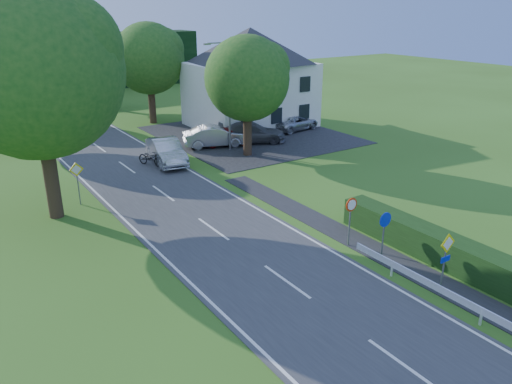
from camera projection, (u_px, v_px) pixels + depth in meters
road at (194, 216)px, 26.15m from camera, size 7.00×80.00×0.04m
parking_pad at (250, 135)px, 42.51m from camera, size 14.00×16.00×0.04m
line_edge_left at (135, 230)px, 24.45m from camera, size 0.12×80.00×0.01m
line_edge_right at (246, 203)px, 27.83m from camera, size 0.12×80.00×0.01m
line_centre at (194, 215)px, 26.14m from camera, size 0.12×80.00×0.01m
tree_main at (40, 106)px, 24.09m from camera, size 9.40×9.40×11.64m
tree_left_far at (11, 91)px, 37.60m from camera, size 7.00×7.00×8.58m
tree_right_far at (150, 74)px, 45.32m from camera, size 7.40×7.40×9.09m
tree_right_back at (111, 74)px, 51.29m from camera, size 6.20×6.20×7.56m
tree_right_mid at (247, 97)px, 35.30m from camera, size 7.00×7.00×8.58m
treeline_right at (86, 62)px, 64.87m from camera, size 30.00×5.00×7.00m
house_white at (250, 77)px, 44.35m from camera, size 10.60×8.40×8.60m
streetlight at (227, 91)px, 36.57m from camera, size 2.03×0.18×8.00m
sign_priority_right at (446, 253)px, 18.42m from camera, size 0.78×0.09×2.59m
sign_roundabout at (384, 228)px, 20.80m from camera, size 0.64×0.08×2.37m
sign_speed_limit at (351, 210)px, 22.31m from camera, size 0.64×0.11×2.37m
sign_priority_left at (77, 175)px, 27.08m from camera, size 0.78×0.09×2.44m
moving_car at (166, 151)px, 34.57m from camera, size 2.57×5.34×1.69m
motorcycle at (151, 158)px, 34.07m from camera, size 1.55×2.26×1.12m
parked_car_red at (225, 136)px, 39.11m from camera, size 4.54×2.92×1.44m
parked_car_silver_a at (215, 136)px, 38.67m from camera, size 5.21×3.15×1.62m
parked_car_grey at (252, 132)px, 39.93m from camera, size 5.75×4.57×1.56m
parked_car_silver_b at (295, 123)px, 43.89m from camera, size 4.90×2.78×1.29m
parasol at (254, 119)px, 43.78m from camera, size 2.22×2.26×1.95m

